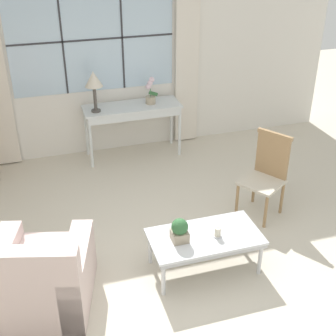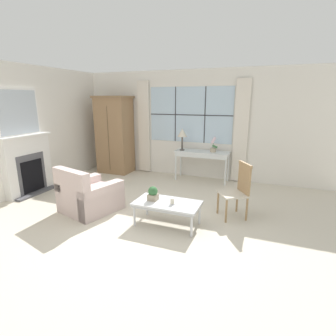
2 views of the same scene
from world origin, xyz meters
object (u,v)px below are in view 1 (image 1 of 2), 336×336
(armchair_upholstered, at_px, (40,278))
(side_chair_wooden, at_px, (267,170))
(potted_orchid, at_px, (150,93))
(console_table, at_px, (132,111))
(table_lamp, at_px, (94,81))
(potted_plant_small, at_px, (180,230))
(pillar_candle, at_px, (218,233))
(coffee_table, at_px, (205,239))

(armchair_upholstered, xyz_separation_m, side_chair_wooden, (2.64, 0.77, 0.27))
(potted_orchid, bearing_deg, console_table, -178.00)
(table_lamp, distance_m, potted_plant_small, 2.69)
(potted_orchid, bearing_deg, pillar_candle, -91.53)
(coffee_table, xyz_separation_m, potted_plant_small, (-0.26, 0.00, 0.16))
(armchair_upholstered, bearing_deg, pillar_candle, -1.56)
(coffee_table, xyz_separation_m, pillar_candle, (0.11, -0.05, 0.09))
(armchair_upholstered, height_order, potted_plant_small, armchair_upholstered)
(side_chair_wooden, height_order, coffee_table, side_chair_wooden)
(table_lamp, relative_size, side_chair_wooden, 0.57)
(coffee_table, distance_m, potted_plant_small, 0.31)
(potted_plant_small, bearing_deg, console_table, 86.38)
(console_table, height_order, armchair_upholstered, armchair_upholstered)
(pillar_candle, bearing_deg, console_table, 94.29)
(console_table, relative_size, armchair_upholstered, 1.22)
(table_lamp, distance_m, armchair_upholstered, 2.92)
(table_lamp, xyz_separation_m, potted_orchid, (0.79, 0.08, -0.28))
(potted_orchid, xyz_separation_m, potted_plant_small, (-0.44, -2.66, -0.40))
(table_lamp, relative_size, armchair_upholstered, 0.50)
(side_chair_wooden, xyz_separation_m, potted_plant_small, (-1.31, -0.76, -0.03))
(console_table, bearing_deg, side_chair_wooden, -58.79)
(potted_plant_small, bearing_deg, potted_orchid, 80.54)
(potted_plant_small, xyz_separation_m, pillar_candle, (0.37, -0.05, -0.07))
(console_table, height_order, coffee_table, console_table)
(potted_orchid, distance_m, potted_plant_small, 2.73)
(table_lamp, height_order, coffee_table, table_lamp)
(side_chair_wooden, bearing_deg, potted_orchid, 114.61)
(table_lamp, bearing_deg, potted_orchid, 5.91)
(armchair_upholstered, height_order, side_chair_wooden, side_chair_wooden)
(potted_plant_small, bearing_deg, pillar_candle, -8.25)
(potted_orchid, relative_size, potted_plant_small, 1.60)
(side_chair_wooden, bearing_deg, table_lamp, 132.47)
(table_lamp, bearing_deg, console_table, 7.96)
(table_lamp, height_order, armchair_upholstered, table_lamp)
(armchair_upholstered, distance_m, coffee_table, 1.59)
(side_chair_wooden, bearing_deg, pillar_candle, -139.21)
(side_chair_wooden, bearing_deg, potted_plant_small, -149.95)
(potted_orchid, height_order, pillar_candle, potted_orchid)
(potted_orchid, distance_m, coffee_table, 2.73)
(console_table, xyz_separation_m, side_chair_wooden, (1.15, -1.89, -0.13))
(side_chair_wooden, height_order, potted_plant_small, side_chair_wooden)
(potted_orchid, relative_size, side_chair_wooden, 0.39)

